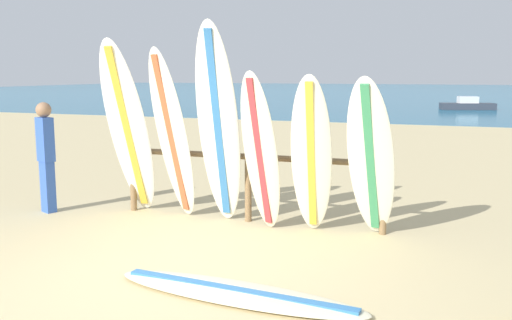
% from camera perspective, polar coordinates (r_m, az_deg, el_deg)
% --- Properties ---
extents(ground_plane, '(120.00, 120.00, 0.00)m').
position_cam_1_polar(ground_plane, '(5.45, -11.35, -12.53)').
color(ground_plane, '#CCB784').
extents(ocean_water, '(120.00, 80.00, 0.01)m').
position_cam_1_polar(ocean_water, '(62.39, 17.86, 6.58)').
color(ocean_water, '#196B93').
rests_on(ocean_water, ground).
extents(surfboard_rack, '(3.65, 0.09, 1.02)m').
position_cam_1_polar(surfboard_rack, '(7.45, -0.80, -1.09)').
color(surfboard_rack, olive).
rests_on(surfboard_rack, ground).
extents(surfboard_leaning_far_left, '(0.66, 1.09, 2.41)m').
position_cam_1_polar(surfboard_leaning_far_left, '(7.80, -12.78, 2.99)').
color(surfboard_leaning_far_left, white).
rests_on(surfboard_leaning_far_left, ground).
extents(surfboard_leaning_left, '(0.63, 0.79, 2.30)m').
position_cam_1_polar(surfboard_leaning_left, '(7.53, -8.47, 2.49)').
color(surfboard_leaning_left, silver).
rests_on(surfboard_leaning_left, ground).
extents(surfboard_leaning_center_left, '(0.59, 0.80, 2.61)m').
position_cam_1_polar(surfboard_leaning_center_left, '(7.16, -3.82, 3.47)').
color(surfboard_leaning_center_left, white).
rests_on(surfboard_leaning_center_left, ground).
extents(surfboard_leaning_center, '(0.57, 0.66, 2.00)m').
position_cam_1_polar(surfboard_leaning_center, '(6.87, 0.46, 0.74)').
color(surfboard_leaning_center, beige).
rests_on(surfboard_leaning_center, ground).
extents(surfboard_leaning_center_right, '(0.58, 0.76, 1.97)m').
position_cam_1_polar(surfboard_leaning_center_right, '(6.75, 5.63, 0.38)').
color(surfboard_leaning_center_right, silver).
rests_on(surfboard_leaning_center_right, ground).
extents(surfboard_leaning_right, '(0.62, 0.90, 1.95)m').
position_cam_1_polar(surfboard_leaning_right, '(6.66, 11.54, 0.05)').
color(surfboard_leaning_right, silver).
rests_on(surfboard_leaning_right, ground).
extents(surfboard_lying_on_sand, '(2.46, 0.74, 0.08)m').
position_cam_1_polar(surfboard_lying_on_sand, '(5.14, -1.99, -13.28)').
color(surfboard_lying_on_sand, beige).
rests_on(surfboard_lying_on_sand, ground).
extents(beachgoer_standing, '(0.29, 0.25, 1.56)m').
position_cam_1_polar(beachgoer_standing, '(8.46, -20.48, 0.74)').
color(beachgoer_standing, '#3359B2').
rests_on(beachgoer_standing, ground).
extents(small_boat_offshore, '(2.95, 1.60, 0.71)m').
position_cam_1_polar(small_boat_offshore, '(32.59, 20.61, 5.23)').
color(small_boat_offshore, '#333842').
rests_on(small_boat_offshore, ocean_water).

